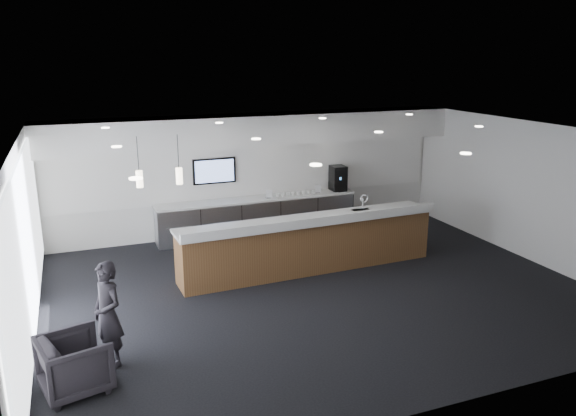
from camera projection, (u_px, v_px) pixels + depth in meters
name	position (u px, v px, depth m)	size (l,w,h in m)	color
ground	(318.00, 289.00, 10.80)	(10.00, 10.00, 0.00)	black
ceiling	(320.00, 134.00, 10.01)	(10.00, 8.00, 0.02)	black
back_wall	(253.00, 173.00, 14.00)	(10.00, 0.02, 3.00)	silver
left_wall	(24.00, 247.00, 8.65)	(0.02, 8.00, 3.00)	silver
right_wall	(529.00, 191.00, 12.16)	(0.02, 8.00, 3.00)	silver
soffit_bulkhead	(258.00, 129.00, 13.29)	(10.00, 0.90, 0.70)	white
alcove_panel	(253.00, 169.00, 13.94)	(9.80, 0.06, 1.40)	white
window_blinds_wall	(26.00, 246.00, 8.66)	(0.04, 7.36, 2.55)	silver
back_credenza	(258.00, 216.00, 13.94)	(5.06, 0.66, 0.95)	gray
wall_tv	(214.00, 171.00, 13.52)	(1.05, 0.08, 0.62)	black
pendant_left	(179.00, 176.00, 10.08)	(0.12, 0.12, 0.30)	#FFEAC6
pendant_right	(140.00, 179.00, 9.84)	(0.12, 0.12, 0.30)	#FFEAC6
ceiling_can_lights	(320.00, 135.00, 10.01)	(7.00, 5.00, 0.02)	white
service_counter	(309.00, 243.00, 11.64)	(5.56, 1.11, 1.49)	brown
coffee_machine	(338.00, 178.00, 14.51)	(0.39, 0.50, 0.64)	black
info_sign_left	(269.00, 194.00, 13.78)	(0.15, 0.02, 0.21)	silver
info_sign_right	(318.00, 189.00, 14.29)	(0.16, 0.02, 0.21)	silver
armchair	(75.00, 364.00, 7.46)	(0.84, 0.86, 0.78)	black
lounge_guest	(108.00, 314.00, 8.00)	(0.57, 0.38, 1.57)	black
cup_0	(314.00, 192.00, 14.25)	(0.09, 0.09, 0.08)	white
cup_1	(309.00, 192.00, 14.20)	(0.09, 0.09, 0.08)	white
cup_2	(303.00, 193.00, 14.15)	(0.09, 0.09, 0.08)	white
cup_3	(298.00, 193.00, 14.10)	(0.09, 0.09, 0.08)	white
cup_4	(293.00, 194.00, 14.06)	(0.09, 0.09, 0.08)	white
cup_5	(288.00, 194.00, 14.01)	(0.09, 0.09, 0.08)	white
cup_6	(283.00, 195.00, 13.96)	(0.09, 0.09, 0.08)	white
cup_7	(277.00, 195.00, 13.91)	(0.09, 0.09, 0.08)	white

